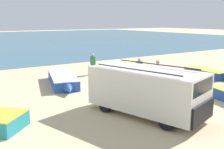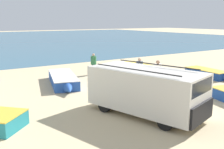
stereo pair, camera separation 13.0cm
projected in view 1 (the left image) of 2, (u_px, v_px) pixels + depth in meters
name	position (u px, v px, depth m)	size (l,w,h in m)	color
ground_plane	(131.00, 94.00, 15.34)	(200.00, 200.00, 0.00)	tan
parked_van	(147.00, 90.00, 11.78)	(3.59, 5.67, 2.23)	beige
fishing_rowboat_0	(207.00, 73.00, 19.89)	(1.47, 3.99, 0.58)	navy
fishing_rowboat_1	(63.00, 80.00, 17.46)	(2.70, 5.68, 0.65)	#234CA3
fishing_rowboat_2	(139.00, 68.00, 21.77)	(1.57, 4.21, 0.65)	#ADA89E
fisherman_0	(93.00, 62.00, 20.59)	(0.44, 0.44, 1.68)	#38383D
fisherman_1	(157.00, 72.00, 16.34)	(0.47, 0.47, 1.80)	#38383D
fisherman_2	(139.00, 68.00, 17.59)	(0.47, 0.47, 1.77)	#38383D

